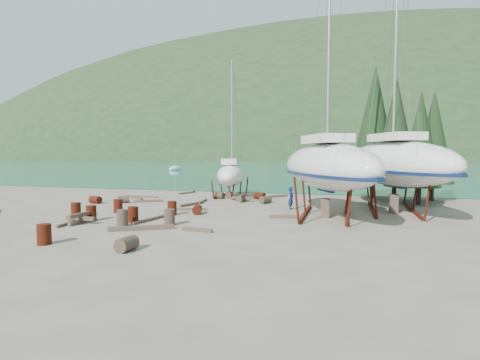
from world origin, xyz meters
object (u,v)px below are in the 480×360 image
(large_sailboat_far, at_px, (394,163))
(worker, at_px, (291,198))
(large_sailboat_near, at_px, (326,166))
(small_sailboat_shore, at_px, (231,175))

(large_sailboat_far, bearing_deg, worker, 163.68)
(large_sailboat_near, xyz_separation_m, worker, (-2.46, 2.11, -2.32))
(large_sailboat_near, height_order, worker, large_sailboat_near)
(large_sailboat_near, distance_m, large_sailboat_far, 5.18)
(large_sailboat_near, xyz_separation_m, large_sailboat_far, (4.22, 3.00, 0.13))
(large_sailboat_far, height_order, small_sailboat_shore, large_sailboat_far)
(worker, bearing_deg, large_sailboat_near, -127.01)
(large_sailboat_far, xyz_separation_m, small_sailboat_shore, (-12.95, 5.24, -1.24))
(worker, bearing_deg, large_sailboat_far, -78.75)
(large_sailboat_far, relative_size, small_sailboat_shore, 1.64)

